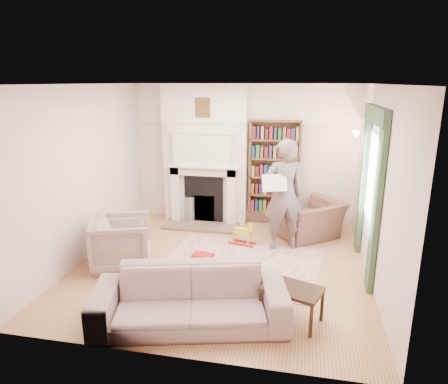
% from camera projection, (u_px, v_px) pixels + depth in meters
% --- Properties ---
extents(floor, '(4.50, 4.50, 0.00)m').
position_uv_depth(floor, '(221.00, 265.00, 6.38)').
color(floor, '#955E3B').
rests_on(floor, ground).
extents(ceiling, '(4.50, 4.50, 0.00)m').
position_uv_depth(ceiling, '(220.00, 84.00, 5.63)').
color(ceiling, white).
rests_on(ceiling, wall_back).
extents(wall_back, '(4.50, 0.00, 4.50)m').
position_uv_depth(wall_back, '(243.00, 154.00, 8.13)').
color(wall_back, beige).
rests_on(wall_back, floor).
extents(wall_front, '(4.50, 0.00, 4.50)m').
position_uv_depth(wall_front, '(173.00, 235.00, 3.88)').
color(wall_front, beige).
rests_on(wall_front, floor).
extents(wall_left, '(0.00, 4.50, 4.50)m').
position_uv_depth(wall_left, '(84.00, 174.00, 6.43)').
color(wall_left, beige).
rests_on(wall_left, floor).
extents(wall_right, '(0.00, 4.50, 4.50)m').
position_uv_depth(wall_right, '(378.00, 188.00, 5.57)').
color(wall_right, beige).
rests_on(wall_right, floor).
extents(fireplace, '(1.70, 0.58, 2.80)m').
position_uv_depth(fireplace, '(205.00, 156.00, 8.08)').
color(fireplace, beige).
rests_on(fireplace, floor).
extents(bookcase, '(1.00, 0.24, 1.85)m').
position_uv_depth(bookcase, '(275.00, 168.00, 7.94)').
color(bookcase, brown).
rests_on(bookcase, floor).
extents(window, '(0.02, 0.90, 1.30)m').
position_uv_depth(window, '(373.00, 178.00, 5.94)').
color(window, silver).
rests_on(window, wall_right).
extents(curtain_left, '(0.07, 0.32, 2.40)m').
position_uv_depth(curtain_left, '(376.00, 208.00, 5.35)').
color(curtain_left, '#314D32').
rests_on(curtain_left, floor).
extents(curtain_right, '(0.07, 0.32, 2.40)m').
position_uv_depth(curtain_right, '(363.00, 183.00, 6.67)').
color(curtain_right, '#314D32').
rests_on(curtain_right, floor).
extents(pelmet, '(0.09, 1.70, 0.24)m').
position_uv_depth(pelmet, '(376.00, 115.00, 5.70)').
color(pelmet, '#314D32').
rests_on(pelmet, wall_right).
extents(wall_sconce, '(0.20, 0.24, 0.24)m').
position_uv_depth(wall_sconce, '(353.00, 138.00, 6.90)').
color(wall_sconce, gold).
rests_on(wall_sconce, wall_right).
extents(rug, '(2.67, 2.15, 0.01)m').
position_uv_depth(rug, '(240.00, 263.00, 6.43)').
color(rug, beige).
rests_on(rug, floor).
extents(armchair_reading, '(1.43, 1.41, 0.70)m').
position_uv_depth(armchair_reading, '(308.00, 219.00, 7.44)').
color(armchair_reading, '#462625').
rests_on(armchair_reading, floor).
extents(armchair_left, '(1.12, 1.11, 0.80)m').
position_uv_depth(armchair_left, '(122.00, 242.00, 6.25)').
color(armchair_left, '#AEA690').
rests_on(armchair_left, floor).
extents(sofa, '(2.45, 1.43, 0.67)m').
position_uv_depth(sofa, '(190.00, 298.00, 4.77)').
color(sofa, '#AE9C8F').
rests_on(sofa, floor).
extents(man_reading, '(0.82, 0.67, 1.94)m').
position_uv_depth(man_reading, '(284.00, 195.00, 6.80)').
color(man_reading, '#5E4F4B').
rests_on(man_reading, floor).
extents(newspaper, '(0.43, 0.25, 0.28)m').
position_uv_depth(newspaper, '(274.00, 183.00, 6.57)').
color(newspaper, silver).
rests_on(newspaper, man_reading).
extents(coffee_table, '(0.81, 0.66, 0.45)m').
position_uv_depth(coffee_table, '(291.00, 304.00, 4.85)').
color(coffee_table, black).
rests_on(coffee_table, floor).
extents(paraffin_heater, '(0.31, 0.31, 0.55)m').
position_uv_depth(paraffin_heater, '(190.00, 209.00, 8.30)').
color(paraffin_heater, '#9D9EA4').
rests_on(paraffin_heater, floor).
extents(rocking_horse, '(0.51, 0.30, 0.42)m').
position_uv_depth(rocking_horse, '(242.00, 234.00, 7.13)').
color(rocking_horse, gold).
rests_on(rocking_horse, rug).
extents(board_game, '(0.46, 0.46, 0.03)m').
position_uv_depth(board_game, '(182.00, 274.00, 6.04)').
color(board_game, '#E1CD4F').
rests_on(board_game, rug).
extents(game_box_lid, '(0.36, 0.28, 0.05)m').
position_uv_depth(game_box_lid, '(203.00, 255.00, 6.65)').
color(game_box_lid, '#B01714').
rests_on(game_box_lid, rug).
extents(comic_annuals, '(0.51, 0.38, 0.02)m').
position_uv_depth(comic_annuals, '(226.00, 277.00, 5.96)').
color(comic_annuals, red).
rests_on(comic_annuals, rug).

